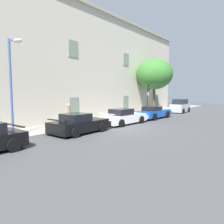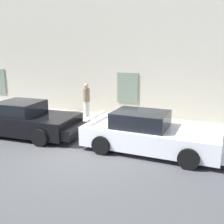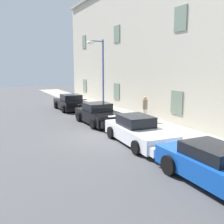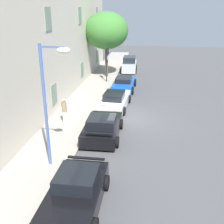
{
  "view_description": "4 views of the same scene",
  "coord_description": "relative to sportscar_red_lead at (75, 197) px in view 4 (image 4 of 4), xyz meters",
  "views": [
    {
      "loc": [
        -12.88,
        -9.63,
        2.9
      ],
      "look_at": [
        -0.01,
        0.77,
        1.26
      ],
      "focal_mm": 33.38,
      "sensor_mm": 36.0,
      "label": 1
    },
    {
      "loc": [
        3.77,
        -7.37,
        3.45
      ],
      "look_at": [
        0.72,
        1.02,
        1.32
      ],
      "focal_mm": 41.6,
      "sensor_mm": 36.0,
      "label": 2
    },
    {
      "loc": [
        12.71,
        -5.73,
        3.87
      ],
      "look_at": [
        -2.79,
        2.05,
        0.78
      ],
      "focal_mm": 40.92,
      "sensor_mm": 36.0,
      "label": 3
    },
    {
      "loc": [
        -18.02,
        -1.46,
        7.45
      ],
      "look_at": [
        -0.68,
        0.98,
        0.7
      ],
      "focal_mm": 43.46,
      "sensor_mm": 36.0,
      "label": 4
    }
  ],
  "objects": [
    {
      "name": "street_lamp",
      "position": [
        2.89,
        1.65,
        3.58
      ],
      "size": [
        0.44,
        1.42,
        5.91
      ],
      "color": "#3F5999",
      "rests_on": "sidewalk"
    },
    {
      "name": "traffic_light",
      "position": [
        19.36,
        1.75,
        2.02
      ],
      "size": [
        0.44,
        0.36,
        3.66
      ],
      "color": "black",
      "rests_on": "sidewalk"
    },
    {
      "name": "sportscar_red_lead",
      "position": [
        0.0,
        0.0,
        0.0
      ],
      "size": [
        4.57,
        2.24,
        1.42
      ],
      "color": "black",
      "rests_on": "ground"
    },
    {
      "name": "sportscar_yellow_flank",
      "position": [
        6.72,
        0.05,
        -0.01
      ],
      "size": [
        4.55,
        2.31,
        1.39
      ],
      "color": "black",
      "rests_on": "ground"
    },
    {
      "name": "hatchback_parked",
      "position": [
        25.08,
        -0.11,
        0.23
      ],
      "size": [
        3.86,
        1.94,
        1.86
      ],
      "color": "#B2B7BC",
      "rests_on": "ground"
    },
    {
      "name": "ground_plane",
      "position": [
        9.69,
        -1.18,
        -0.61
      ],
      "size": [
        80.0,
        80.0,
        0.0
      ],
      "primitive_type": "plane",
      "color": "#444447"
    },
    {
      "name": "sportscar_tail_end",
      "position": [
        17.17,
        -0.28,
        -0.01
      ],
      "size": [
        5.14,
        2.14,
        1.31
      ],
      "color": "#144CB2",
      "rests_on": "ground"
    },
    {
      "name": "pedestrian_admiring",
      "position": [
        7.97,
        2.88,
        0.42
      ],
      "size": [
        0.39,
        0.39,
        1.74
      ],
      "color": "silver",
      "rests_on": "sidewalk"
    },
    {
      "name": "tree_near_kerb",
      "position": [
        21.77,
        2.21,
        4.53
      ],
      "size": [
        4.74,
        4.74,
        7.0
      ],
      "color": "brown",
      "rests_on": "sidewalk"
    },
    {
      "name": "sportscar_white_middle",
      "position": [
        11.92,
        -0.07,
        -0.01
      ],
      "size": [
        5.14,
        2.26,
        1.39
      ],
      "color": "white",
      "rests_on": "ground"
    },
    {
      "name": "sidewalk",
      "position": [
        9.69,
        2.63,
        -0.54
      ],
      "size": [
        60.0,
        3.09,
        0.14
      ],
      "primitive_type": "cube",
      "color": "gray",
      "rests_on": "ground"
    },
    {
      "name": "building_facade",
      "position": [
        9.69,
        6.09,
        5.13
      ],
      "size": [
        41.82,
        4.32,
        11.44
      ],
      "color": "beige",
      "rests_on": "ground"
    }
  ]
}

